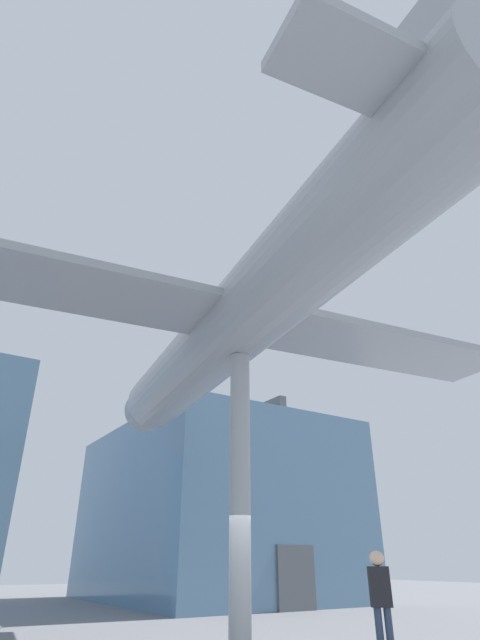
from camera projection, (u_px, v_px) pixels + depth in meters
name	position (u px, v px, depth m)	size (l,w,h in m)	color
glass_pavilion_right	(213.00, 512.00, 25.66)	(10.15, 13.40, 8.55)	slate
support_pylon_central	(240.00, 492.00, 9.99)	(0.42, 0.42, 5.88)	#999EA3
suspended_airplane	(236.00, 324.00, 11.88)	(15.68, 16.40, 3.24)	#93999E
visitor_person	(381.00, 595.00, 9.55)	(0.45, 0.42, 1.89)	#2D3D56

